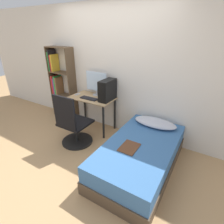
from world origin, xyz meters
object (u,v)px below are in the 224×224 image
object	(u,v)px
keyboard	(89,98)
pc_tower	(108,90)
bookshelf	(60,87)
bed	(140,156)
office_chair	(73,127)
monitor	(96,82)

from	to	relation	value
keyboard	pc_tower	distance (m)	0.43
bookshelf	bed	size ratio (longest dim) A/B	0.93
bed	pc_tower	xyz separation A→B (m)	(-1.02, 0.67, 0.71)
office_chair	keyboard	distance (m)	0.68
office_chair	bed	size ratio (longest dim) A/B	0.57
monitor	pc_tower	size ratio (longest dim) A/B	1.26
office_chair	bed	bearing A→B (deg)	1.95
bed	pc_tower	world-z (taller)	pc_tower
bookshelf	monitor	distance (m)	1.12
bookshelf	bed	xyz separation A→B (m)	(2.47, -0.77, -0.52)
bookshelf	bed	bearing A→B (deg)	-17.27
monitor	pc_tower	distance (m)	0.39
monitor	pc_tower	world-z (taller)	monitor
office_chair	bookshelf	bearing A→B (deg)	144.51
keyboard	pc_tower	world-z (taller)	pc_tower
bookshelf	monitor	world-z (taller)	bookshelf
monitor	keyboard	bearing A→B (deg)	-89.25
bookshelf	pc_tower	world-z (taller)	bookshelf
pc_tower	bed	bearing A→B (deg)	-33.38
pc_tower	keyboard	bearing A→B (deg)	-157.31
office_chair	pc_tower	size ratio (longest dim) A/B	2.46
bookshelf	keyboard	xyz separation A→B (m)	(1.09, -0.24, -0.01)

